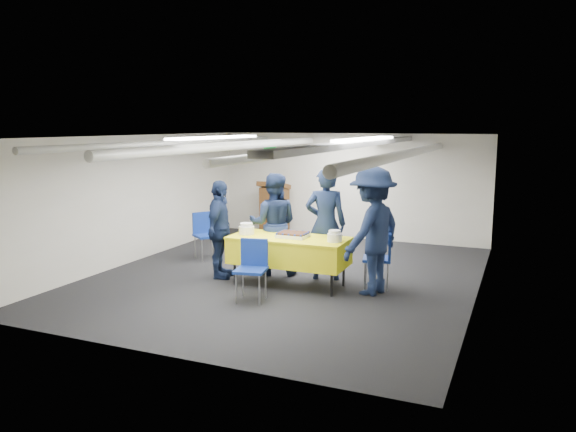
% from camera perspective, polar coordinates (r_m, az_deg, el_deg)
% --- Properties ---
extents(ground, '(7.00, 7.00, 0.00)m').
position_cam_1_polar(ground, '(9.36, -0.14, -6.13)').
color(ground, black).
rests_on(ground, ground).
extents(room_shell, '(6.00, 7.00, 2.30)m').
position_cam_1_polar(room_shell, '(9.39, 1.36, 5.15)').
color(room_shell, beige).
rests_on(room_shell, ground).
extents(serving_table, '(1.84, 0.82, 0.77)m').
position_cam_1_polar(serving_table, '(8.71, 0.09, -3.51)').
color(serving_table, black).
rests_on(serving_table, ground).
extents(sheet_cake, '(0.47, 0.36, 0.08)m').
position_cam_1_polar(sheet_cake, '(8.65, 0.50, -1.91)').
color(sheet_cake, white).
rests_on(sheet_cake, serving_table).
extents(plate_stack_left, '(0.24, 0.24, 0.18)m').
position_cam_1_polar(plate_stack_left, '(8.90, -4.23, -1.33)').
color(plate_stack_left, white).
rests_on(plate_stack_left, serving_table).
extents(plate_stack_right, '(0.22, 0.22, 0.17)m').
position_cam_1_polar(plate_stack_right, '(8.34, 4.76, -2.08)').
color(plate_stack_right, white).
rests_on(plate_stack_right, serving_table).
extents(podium, '(0.62, 0.53, 1.25)m').
position_cam_1_polar(podium, '(12.60, -1.39, 0.72)').
color(podium, brown).
rests_on(podium, ground).
extents(chair_near, '(0.49, 0.49, 0.87)m').
position_cam_1_polar(chair_near, '(8.05, -3.63, -4.81)').
color(chair_near, gray).
rests_on(chair_near, ground).
extents(chair_right, '(0.50, 0.50, 0.87)m').
position_cam_1_polar(chair_right, '(8.72, 9.59, -3.82)').
color(chair_right, gray).
rests_on(chair_right, ground).
extents(chair_left, '(0.59, 0.59, 0.87)m').
position_cam_1_polar(chair_left, '(10.58, -8.42, -1.48)').
color(chair_left, gray).
rests_on(chair_left, ground).
extents(sailor_a, '(0.75, 0.60, 1.81)m').
position_cam_1_polar(sailor_a, '(9.05, 3.84, -0.81)').
color(sailor_a, black).
rests_on(sailor_a, ground).
extents(sailor_b, '(0.98, 0.86, 1.70)m').
position_cam_1_polar(sailor_b, '(9.34, -1.50, -0.83)').
color(sailor_b, black).
rests_on(sailor_b, ground).
extents(sailor_c, '(0.60, 1.01, 1.60)m').
position_cam_1_polar(sailor_c, '(9.18, -6.96, -1.37)').
color(sailor_c, black).
rests_on(sailor_c, ground).
extents(sailor_d, '(1.05, 1.38, 1.88)m').
position_cam_1_polar(sailor_d, '(8.32, 8.56, -1.53)').
color(sailor_d, black).
rests_on(sailor_d, ground).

